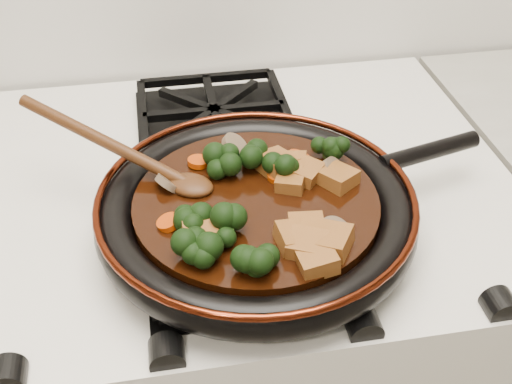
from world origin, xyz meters
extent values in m
cube|color=silver|center=(0.00, 1.69, 0.45)|extent=(0.76, 0.60, 0.90)
cylinder|color=black|center=(0.02, 1.57, 0.93)|extent=(0.34, 0.34, 0.01)
torus|color=black|center=(0.02, 1.57, 0.94)|extent=(0.37, 0.37, 0.04)
torus|color=#4E190B|center=(0.02, 1.57, 0.96)|extent=(0.37, 0.37, 0.01)
cylinder|color=black|center=(0.25, 1.63, 0.96)|extent=(0.14, 0.06, 0.02)
cylinder|color=black|center=(0.02, 1.57, 0.95)|extent=(0.28, 0.28, 0.02)
cube|color=brown|center=(0.12, 1.58, 0.97)|extent=(0.05, 0.05, 0.03)
cube|color=brown|center=(0.08, 1.60, 0.97)|extent=(0.06, 0.06, 0.03)
cube|color=brown|center=(0.06, 1.50, 0.97)|extent=(0.04, 0.04, 0.02)
cube|color=brown|center=(0.08, 1.48, 0.97)|extent=(0.06, 0.06, 0.03)
cube|color=brown|center=(0.05, 1.62, 0.97)|extent=(0.06, 0.06, 0.03)
cube|color=brown|center=(0.06, 1.45, 0.97)|extent=(0.04, 0.04, 0.02)
cube|color=brown|center=(0.07, 1.62, 0.97)|extent=(0.05, 0.05, 0.02)
cube|color=brown|center=(0.05, 1.47, 0.97)|extent=(0.05, 0.05, 0.02)
cube|color=brown|center=(0.06, 1.58, 0.97)|extent=(0.04, 0.05, 0.02)
cube|color=brown|center=(0.05, 1.49, 0.97)|extent=(0.05, 0.04, 0.03)
cube|color=brown|center=(-0.05, 1.51, 0.97)|extent=(0.04, 0.04, 0.03)
cylinder|color=#B53605|center=(-0.04, 1.65, 0.96)|extent=(0.03, 0.03, 0.01)
cylinder|color=#B53605|center=(0.05, 1.60, 0.96)|extent=(0.03, 0.03, 0.01)
cylinder|color=#B53605|center=(-0.08, 1.54, 0.96)|extent=(0.03, 0.03, 0.01)
cylinder|color=#B53605|center=(0.08, 1.64, 0.96)|extent=(0.03, 0.03, 0.02)
cylinder|color=brown|center=(0.08, 1.49, 0.97)|extent=(0.04, 0.04, 0.02)
cylinder|color=brown|center=(0.12, 1.60, 0.97)|extent=(0.04, 0.04, 0.03)
cylinder|color=brown|center=(0.01, 1.67, 0.97)|extent=(0.04, 0.04, 0.03)
cylinder|color=brown|center=(0.09, 1.49, 0.97)|extent=(0.05, 0.05, 0.02)
cylinder|color=brown|center=(-0.08, 1.61, 0.97)|extent=(0.04, 0.04, 0.03)
ellipsoid|color=#41220E|center=(-0.05, 1.60, 0.96)|extent=(0.07, 0.06, 0.02)
cylinder|color=#41220E|center=(-0.15, 1.67, 0.99)|extent=(0.02, 0.02, 0.24)
camera|label=1|loc=(-0.08, 1.01, 1.42)|focal=45.00mm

